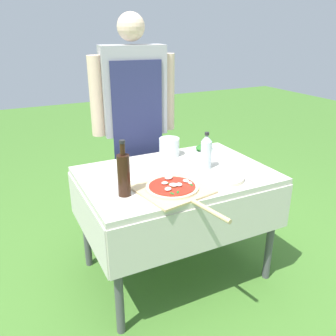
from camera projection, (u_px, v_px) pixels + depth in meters
name	position (u px, v px, depth m)	size (l,w,h in m)	color
ground_plane	(175.00, 270.00, 2.44)	(12.00, 12.00, 0.00)	#477A2D
prep_table	(176.00, 187.00, 2.21)	(1.15, 0.80, 0.73)	beige
person_cook	(134.00, 113.00, 2.58)	(0.62, 0.25, 1.65)	#333D56
pizza_on_peel	(174.00, 189.00, 1.92)	(0.41, 0.63, 0.05)	#D1B27F
oil_bottle	(124.00, 174.00, 1.84)	(0.07, 0.07, 0.30)	black
water_bottle	(206.00, 152.00, 2.20)	(0.07, 0.07, 0.23)	silver
herb_container	(204.00, 148.00, 2.55)	(0.20, 0.17, 0.04)	silver
mixing_tub	(169.00, 147.00, 2.43)	(0.14, 0.14, 0.12)	silver
plate_stack	(224.00, 178.00, 2.07)	(0.23, 0.23, 0.02)	beige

